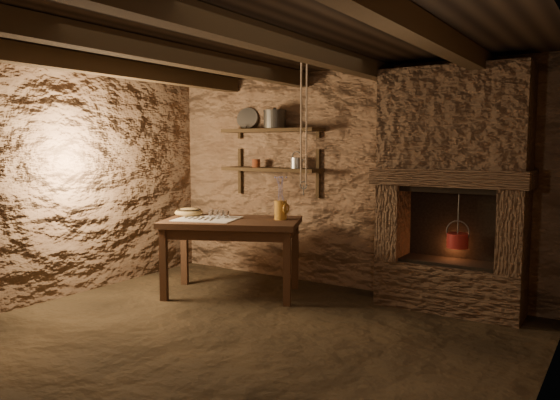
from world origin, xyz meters
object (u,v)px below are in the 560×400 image
Objects in this scene: iron_stockpot at (275,120)px; red_pot at (458,239)px; wooden_bowl at (189,213)px; work_table at (232,254)px; stoneware_jug at (281,201)px.

red_pot is at bearing -3.22° from iron_stockpot.
wooden_bowl is 1.21× the size of iron_stockpot.
work_table is 0.71m from wooden_bowl.
iron_stockpot is 2.43m from red_pot.
iron_stockpot reaches higher than wooden_bowl.
red_pot reaches higher than work_table.
work_table is at bearing 2.34° from wooden_bowl.
iron_stockpot is (-0.41, 0.50, 0.86)m from stoneware_jug.
stoneware_jug is at bearing -50.91° from iron_stockpot.
stoneware_jug is 0.86× the size of red_pot.
red_pot is at bearing 13.85° from wooden_bowl.
stoneware_jug reaches higher than work_table.
work_table is 5.23× the size of wooden_bowl.
stoneware_jug is 1.08m from iron_stockpot.
iron_stockpot reaches higher than stoneware_jug.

